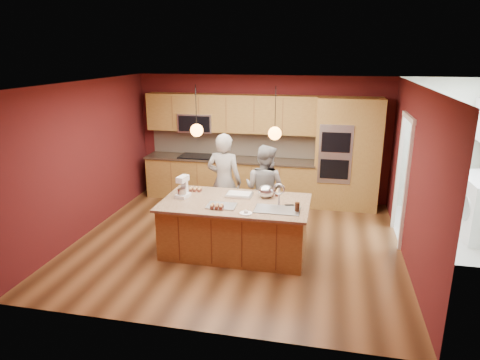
% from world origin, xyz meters
% --- Properties ---
extents(floor, '(5.50, 5.50, 0.00)m').
position_xyz_m(floor, '(0.00, 0.00, 0.00)').
color(floor, '#442914').
rests_on(floor, ground).
extents(ceiling, '(5.50, 5.50, 0.00)m').
position_xyz_m(ceiling, '(0.00, 0.00, 2.70)').
color(ceiling, white).
rests_on(ceiling, ground).
extents(wall_back, '(5.50, 0.00, 5.50)m').
position_xyz_m(wall_back, '(0.00, 2.50, 1.35)').
color(wall_back, '#4F1516').
rests_on(wall_back, ground).
extents(wall_front, '(5.50, 0.00, 5.50)m').
position_xyz_m(wall_front, '(0.00, -2.50, 1.35)').
color(wall_front, '#4F1516').
rests_on(wall_front, ground).
extents(wall_left, '(0.00, 5.00, 5.00)m').
position_xyz_m(wall_left, '(-2.75, 0.00, 1.35)').
color(wall_left, '#4F1516').
rests_on(wall_left, ground).
extents(wall_right, '(0.00, 5.00, 5.00)m').
position_xyz_m(wall_right, '(2.75, 0.00, 1.35)').
color(wall_right, '#4F1516').
rests_on(wall_right, ground).
extents(cabinet_run, '(3.74, 0.64, 2.30)m').
position_xyz_m(cabinet_run, '(-0.68, 2.25, 0.98)').
color(cabinet_run, brown).
rests_on(cabinet_run, floor).
extents(oven_column, '(1.30, 0.62, 2.30)m').
position_xyz_m(oven_column, '(1.85, 2.19, 1.15)').
color(oven_column, brown).
rests_on(oven_column, floor).
extents(doorway_trim, '(0.08, 1.11, 2.20)m').
position_xyz_m(doorway_trim, '(2.73, 0.80, 1.05)').
color(doorway_trim, white).
rests_on(doorway_trim, wall_right).
extents(pendant_left, '(0.20, 0.20, 0.80)m').
position_xyz_m(pendant_left, '(-0.56, -0.32, 2.00)').
color(pendant_left, black).
rests_on(pendant_left, ceiling).
extents(pendant_right, '(0.20, 0.20, 0.80)m').
position_xyz_m(pendant_right, '(0.66, -0.32, 2.00)').
color(pendant_right, black).
rests_on(pendant_right, ceiling).
extents(island, '(2.36, 1.32, 1.25)m').
position_xyz_m(island, '(0.07, -0.33, 0.45)').
color(island, brown).
rests_on(island, floor).
extents(person_left, '(0.69, 0.49, 1.80)m').
position_xyz_m(person_left, '(-0.36, 0.59, 0.90)').
color(person_left, black).
rests_on(person_left, floor).
extents(person_right, '(0.95, 0.85, 1.62)m').
position_xyz_m(person_right, '(0.38, 0.59, 0.81)').
color(person_right, slate).
rests_on(person_right, floor).
extents(stand_mixer, '(0.23, 0.29, 0.35)m').
position_xyz_m(stand_mixer, '(-0.84, -0.28, 1.02)').
color(stand_mixer, white).
rests_on(stand_mixer, island).
extents(sheet_cake, '(0.43, 0.32, 0.05)m').
position_xyz_m(sheet_cake, '(0.06, -0.04, 0.89)').
color(sheet_cake, silver).
rests_on(sheet_cake, island).
extents(cooling_rack, '(0.45, 0.33, 0.02)m').
position_xyz_m(cooling_rack, '(-0.11, -0.59, 0.88)').
color(cooling_rack, '#B7BBC0').
rests_on(cooling_rack, island).
extents(mixing_bowl, '(0.26, 0.26, 0.22)m').
position_xyz_m(mixing_bowl, '(0.50, -0.02, 0.97)').
color(mixing_bowl, silver).
rests_on(mixing_bowl, island).
extents(plate, '(0.19, 0.19, 0.01)m').
position_xyz_m(plate, '(0.32, -0.82, 0.88)').
color(plate, white).
rests_on(plate, island).
extents(tumbler, '(0.07, 0.07, 0.14)m').
position_xyz_m(tumbler, '(1.06, -0.57, 0.94)').
color(tumbler, '#341B0E').
rests_on(tumbler, island).
extents(phone, '(0.16, 0.11, 0.01)m').
position_xyz_m(phone, '(0.92, -0.34, 0.87)').
color(phone, black).
rests_on(phone, island).
extents(cupcakes_left, '(0.22, 0.15, 0.07)m').
position_xyz_m(cupcakes_left, '(-0.74, 0.05, 0.90)').
color(cupcakes_left, tan).
rests_on(cupcakes_left, island).
extents(cupcakes_rack, '(0.22, 0.14, 0.06)m').
position_xyz_m(cupcakes_rack, '(-0.15, -0.72, 0.92)').
color(cupcakes_rack, tan).
rests_on(cupcakes_rack, island).
extents(cupcakes_right, '(0.17, 0.25, 0.07)m').
position_xyz_m(cupcakes_right, '(0.63, 0.17, 0.91)').
color(cupcakes_right, tan).
rests_on(cupcakes_right, island).
extents(dryer, '(0.83, 0.84, 1.05)m').
position_xyz_m(dryer, '(4.17, 1.57, 0.52)').
color(dryer, white).
rests_on(dryer, floor).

